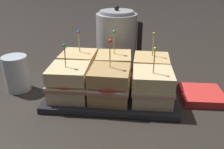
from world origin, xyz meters
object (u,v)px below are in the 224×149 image
object	(u,v)px
drinking_glass	(17,73)
sandwich_back_left	(79,66)
sandwich_front_center	(110,84)
sandwich_front_left	(69,82)
sandwich_front_right	(152,86)
sandwich_back_center	(114,68)
kettle_steel	(117,39)
serving_platter	(112,92)
sandwich_back_right	(151,70)
napkin_stack	(202,95)

from	to	relation	value
drinking_glass	sandwich_back_left	bearing A→B (deg)	16.18
sandwich_front_center	sandwich_front_left	bearing A→B (deg)	179.14
sandwich_front_right	sandwich_back_center	size ratio (longest dim) A/B	0.95
kettle_steel	sandwich_back_center	bearing A→B (deg)	-87.20
sandwich_front_center	drinking_glass	distance (m)	0.32
sandwich_front_left	sandwich_front_right	distance (m)	0.24
serving_platter	sandwich_front_center	distance (m)	0.09
sandwich_back_left	sandwich_back_right	distance (m)	0.24
serving_platter	napkin_stack	world-z (taller)	napkin_stack
sandwich_back_left	sandwich_back_right	bearing A→B (deg)	-0.19
sandwich_back_left	kettle_steel	bearing A→B (deg)	61.94
sandwich_back_left	drinking_glass	distance (m)	0.20
serving_platter	sandwich_front_center	bearing A→B (deg)	-89.00
kettle_steel	drinking_glass	distance (m)	0.41
napkin_stack	sandwich_back_right	bearing A→B (deg)	159.76
kettle_steel	napkin_stack	size ratio (longest dim) A/B	1.86
sandwich_back_right	kettle_steel	world-z (taller)	kettle_steel
serving_platter	sandwich_back_right	world-z (taller)	sandwich_back_right
kettle_steel	napkin_stack	distance (m)	0.41
sandwich_front_center	sandwich_back_right	world-z (taller)	sandwich_front_center
serving_platter	sandwich_back_left	size ratio (longest dim) A/B	2.30
serving_platter	sandwich_back_center	bearing A→B (deg)	88.75
sandwich_back_left	sandwich_back_right	size ratio (longest dim) A/B	0.99
sandwich_front_center	sandwich_back_right	xyz separation A→B (m)	(0.12, 0.12, -0.00)
serving_platter	sandwich_front_right	size ratio (longest dim) A/B	2.33
drinking_glass	sandwich_front_left	bearing A→B (deg)	-18.74
serving_platter	kettle_steel	size ratio (longest dim) A/B	1.62
sandwich_front_center	drinking_glass	world-z (taller)	sandwich_front_center
napkin_stack	sandwich_front_right	bearing A→B (deg)	-158.83
sandwich_front_center	sandwich_back_center	distance (m)	0.12
sandwich_back_center	sandwich_back_right	size ratio (longest dim) A/B	1.02
sandwich_back_left	serving_platter	bearing A→B (deg)	-26.79
sandwich_front_right	sandwich_back_right	distance (m)	0.12
sandwich_front_left	sandwich_back_right	size ratio (longest dim) A/B	0.97
kettle_steel	serving_platter	bearing A→B (deg)	-88.07
sandwich_back_right	drinking_glass	distance (m)	0.44
sandwich_back_center	drinking_glass	bearing A→B (deg)	-170.38
sandwich_front_right	serving_platter	bearing A→B (deg)	153.67
sandwich_front_center	sandwich_back_center	bearing A→B (deg)	89.93
serving_platter	sandwich_front_right	distance (m)	0.15
drinking_glass	napkin_stack	world-z (taller)	drinking_glass
serving_platter	sandwich_back_center	xyz separation A→B (m)	(0.00, 0.06, 0.06)
serving_platter	sandwich_front_center	size ratio (longest dim) A/B	2.17
kettle_steel	drinking_glass	size ratio (longest dim) A/B	2.06
sandwich_back_left	sandwich_back_center	size ratio (longest dim) A/B	0.97
sandwich_front_left	sandwich_back_left	bearing A→B (deg)	89.99
serving_platter	sandwich_back_center	world-z (taller)	sandwich_back_center
sandwich_back_left	sandwich_back_center	world-z (taller)	sandwich_back_center
sandwich_front_left	sandwich_back_right	bearing A→B (deg)	26.54
sandwich_front_left	drinking_glass	size ratio (longest dim) A/B	1.42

